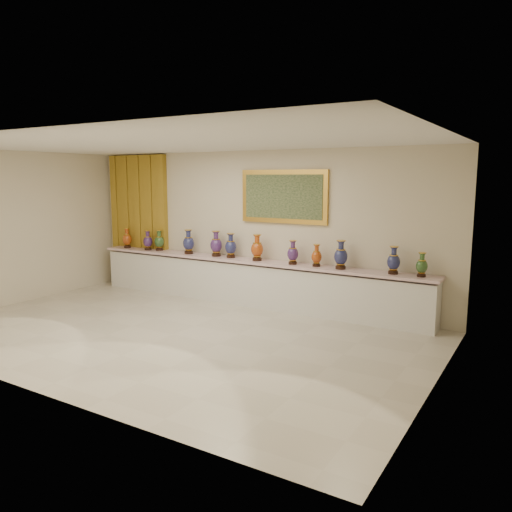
{
  "coord_description": "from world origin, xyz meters",
  "views": [
    {
      "loc": [
        5.1,
        -5.89,
        2.48
      ],
      "look_at": [
        0.52,
        1.7,
        1.09
      ],
      "focal_mm": 35.0,
      "sensor_mm": 36.0,
      "label": 1
    }
  ],
  "objects": [
    {
      "name": "room",
      "position": [
        -2.44,
        2.44,
        1.6
      ],
      "size": [
        8.0,
        8.0,
        8.0
      ],
      "color": "beige",
      "rests_on": "ground"
    },
    {
      "name": "ground",
      "position": [
        0.0,
        0.0,
        0.0
      ],
      "size": [
        8.0,
        8.0,
        0.0
      ],
      "primitive_type": "plane",
      "color": "beige",
      "rests_on": "ground"
    },
    {
      "name": "vase_1",
      "position": [
        -2.57,
        2.22,
        1.09
      ],
      "size": [
        0.24,
        0.24,
        0.43
      ],
      "rotation": [
        0.0,
        0.0,
        -0.23
      ],
      "color": "black",
      "rests_on": "counter"
    },
    {
      "name": "vase_8",
      "position": [
        1.47,
        2.24,
        1.08
      ],
      "size": [
        0.23,
        0.23,
        0.4
      ],
      "rotation": [
        0.0,
        0.0,
        -0.28
      ],
      "color": "black",
      "rests_on": "counter"
    },
    {
      "name": "vase_4",
      "position": [
        -0.77,
        2.27,
        1.13
      ],
      "size": [
        0.28,
        0.28,
        0.52
      ],
      "rotation": [
        0.0,
        0.0,
        0.17
      ],
      "color": "black",
      "rests_on": "counter"
    },
    {
      "name": "vase_10",
      "position": [
        2.85,
        2.25,
        1.11
      ],
      "size": [
        0.28,
        0.28,
        0.46
      ],
      "rotation": [
        0.0,
        0.0,
        0.35
      ],
      "color": "black",
      "rests_on": "counter"
    },
    {
      "name": "vase_6",
      "position": [
        0.23,
        2.23,
        1.13
      ],
      "size": [
        0.29,
        0.29,
        0.51
      ],
      "rotation": [
        0.0,
        0.0,
        0.25
      ],
      "color": "black",
      "rests_on": "counter"
    },
    {
      "name": "vase_2",
      "position": [
        -2.31,
        2.29,
        1.1
      ],
      "size": [
        0.23,
        0.23,
        0.45
      ],
      "rotation": [
        0.0,
        0.0,
        -0.13
      ],
      "color": "black",
      "rests_on": "counter"
    },
    {
      "name": "vase_5",
      "position": [
        -0.41,
        2.27,
        1.12
      ],
      "size": [
        0.3,
        0.3,
        0.49
      ],
      "rotation": [
        0.0,
        0.0,
        -0.43
      ],
      "color": "black",
      "rests_on": "counter"
    },
    {
      "name": "vase_9",
      "position": [
        1.93,
        2.22,
        1.13
      ],
      "size": [
        0.26,
        0.26,
        0.51
      ],
      "rotation": [
        0.0,
        0.0,
        -0.11
      ],
      "color": "black",
      "rests_on": "counter"
    },
    {
      "name": "vase_7",
      "position": [
        1.0,
        2.22,
        1.1
      ],
      "size": [
        0.22,
        0.22,
        0.44
      ],
      "rotation": [
        0.0,
        0.0,
        0.05
      ],
      "color": "black",
      "rests_on": "counter"
    },
    {
      "name": "vase_0",
      "position": [
        -3.21,
        2.23,
        1.1
      ],
      "size": [
        0.27,
        0.27,
        0.45
      ],
      "rotation": [
        0.0,
        0.0,
        0.42
      ],
      "color": "black",
      "rests_on": "counter"
    },
    {
      "name": "vase_11",
      "position": [
        3.31,
        2.25,
        1.08
      ],
      "size": [
        0.23,
        0.23,
        0.4
      ],
      "rotation": [
        0.0,
        0.0,
        -0.33
      ],
      "color": "black",
      "rests_on": "counter"
    },
    {
      "name": "counter",
      "position": [
        0.0,
        2.27,
        0.44
      ],
      "size": [
        7.28,
        0.48,
        0.9
      ],
      "color": "white",
      "rests_on": "ground"
    },
    {
      "name": "vase_3",
      "position": [
        -1.45,
        2.24,
        1.13
      ],
      "size": [
        0.29,
        0.29,
        0.51
      ],
      "rotation": [
        0.0,
        0.0,
        0.29
      ],
      "color": "black",
      "rests_on": "counter"
    }
  ]
}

